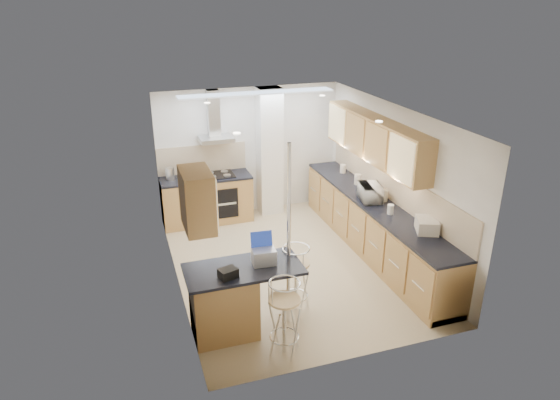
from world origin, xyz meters
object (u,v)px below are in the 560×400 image
object	(u,v)px
laptop	(264,256)
bar_stool_near	(284,318)
microwave	(371,193)
bread_bin	(427,225)
bar_stool_end	(296,279)

from	to	relation	value
laptop	bar_stool_near	world-z (taller)	laptop
microwave	bar_stool_near	world-z (taller)	microwave
microwave	bar_stool_near	size ratio (longest dim) A/B	0.49
microwave	bread_bin	distance (m)	1.33
microwave	laptop	xyz separation A→B (m)	(-2.30, -1.50, -0.02)
bar_stool_near	microwave	bearing A→B (deg)	57.53
laptop	bar_stool_near	distance (m)	0.81
bar_stool_end	bread_bin	distance (m)	2.07
microwave	bar_stool_near	xyz separation A→B (m)	(-2.22, -2.10, -0.55)
bread_bin	bar_stool_end	bearing A→B (deg)	-157.01
microwave	bread_bin	bearing A→B (deg)	-159.31
microwave	bar_stool_end	bearing A→B (deg)	137.33
laptop	bread_bin	distance (m)	2.52
bread_bin	laptop	bearing A→B (deg)	-151.98
microwave	bread_bin	size ratio (longest dim) A/B	1.32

